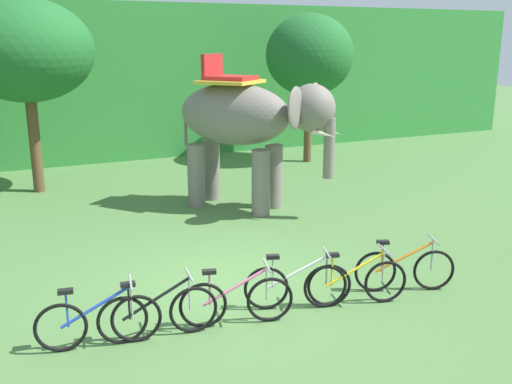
{
  "coord_description": "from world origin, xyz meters",
  "views": [
    {
      "loc": [
        -3.39,
        -8.61,
        4.11
      ],
      "look_at": [
        1.04,
        1.0,
        1.3
      ],
      "focal_mm": 40.34,
      "sensor_mm": 36.0,
      "label": 1
    }
  ],
  "objects_px": {
    "bike_yellow": "(355,282)",
    "tree_far_right": "(310,55)",
    "bike_blue": "(99,321)",
    "bike_white": "(298,285)",
    "tree_center_left": "(26,51)",
    "bike_orange": "(405,269)",
    "elephant": "(247,121)",
    "bike_pink": "(237,301)",
    "bike_black": "(158,313)"
  },
  "relations": [
    {
      "from": "tree_center_left",
      "to": "tree_far_right",
      "type": "xyz_separation_m",
      "value": [
        8.85,
        0.43,
        -0.22
      ]
    },
    {
      "from": "tree_far_right",
      "to": "bike_blue",
      "type": "relative_size",
      "value": 2.93
    },
    {
      "from": "elephant",
      "to": "bike_white",
      "type": "xyz_separation_m",
      "value": [
        -1.54,
        -5.43,
        -1.82
      ]
    },
    {
      "from": "tree_far_right",
      "to": "bike_yellow",
      "type": "height_order",
      "value": "tree_far_right"
    },
    {
      "from": "bike_pink",
      "to": "bike_orange",
      "type": "distance_m",
      "value": 3.03
    },
    {
      "from": "tree_center_left",
      "to": "tree_far_right",
      "type": "relative_size",
      "value": 1.05
    },
    {
      "from": "tree_center_left",
      "to": "bike_yellow",
      "type": "relative_size",
      "value": 3.11
    },
    {
      "from": "tree_far_right",
      "to": "bike_pink",
      "type": "distance_m",
      "value": 12.49
    },
    {
      "from": "bike_pink",
      "to": "bike_orange",
      "type": "height_order",
      "value": "same"
    },
    {
      "from": "bike_black",
      "to": "bike_white",
      "type": "relative_size",
      "value": 1.04
    },
    {
      "from": "elephant",
      "to": "bike_blue",
      "type": "distance_m",
      "value": 7.27
    },
    {
      "from": "bike_black",
      "to": "tree_far_right",
      "type": "bearing_deg",
      "value": 50.8
    },
    {
      "from": "elephant",
      "to": "bike_white",
      "type": "bearing_deg",
      "value": -105.8
    },
    {
      "from": "elephant",
      "to": "bike_yellow",
      "type": "relative_size",
      "value": 2.3
    },
    {
      "from": "tree_far_right",
      "to": "elephant",
      "type": "xyz_separation_m",
      "value": [
        -4.23,
        -4.38,
        -1.4
      ]
    },
    {
      "from": "tree_center_left",
      "to": "bike_black",
      "type": "relative_size",
      "value": 3.05
    },
    {
      "from": "bike_white",
      "to": "bike_yellow",
      "type": "distance_m",
      "value": 0.93
    },
    {
      "from": "tree_far_right",
      "to": "bike_black",
      "type": "height_order",
      "value": "tree_far_right"
    },
    {
      "from": "tree_center_left",
      "to": "tree_far_right",
      "type": "bearing_deg",
      "value": 2.76
    },
    {
      "from": "bike_black",
      "to": "bike_yellow",
      "type": "distance_m",
      "value": 3.14
    },
    {
      "from": "bike_white",
      "to": "bike_black",
      "type": "bearing_deg",
      "value": -179.66
    },
    {
      "from": "tree_far_right",
      "to": "bike_orange",
      "type": "distance_m",
      "value": 11.18
    },
    {
      "from": "tree_far_right",
      "to": "bike_pink",
      "type": "bearing_deg",
      "value": -124.65
    },
    {
      "from": "tree_center_left",
      "to": "bike_pink",
      "type": "distance_m",
      "value": 10.29
    },
    {
      "from": "bike_yellow",
      "to": "tree_far_right",
      "type": "bearing_deg",
      "value": 64.19
    },
    {
      "from": "tree_far_right",
      "to": "bike_white",
      "type": "bearing_deg",
      "value": -120.46
    },
    {
      "from": "bike_pink",
      "to": "bike_yellow",
      "type": "height_order",
      "value": "same"
    },
    {
      "from": "tree_center_left",
      "to": "bike_orange",
      "type": "height_order",
      "value": "tree_center_left"
    },
    {
      "from": "tree_center_left",
      "to": "bike_pink",
      "type": "relative_size",
      "value": 3.1
    },
    {
      "from": "tree_center_left",
      "to": "bike_white",
      "type": "distance_m",
      "value": 10.46
    },
    {
      "from": "bike_white",
      "to": "bike_orange",
      "type": "height_order",
      "value": "same"
    },
    {
      "from": "tree_center_left",
      "to": "bike_yellow",
      "type": "bearing_deg",
      "value": -67.76
    },
    {
      "from": "elephant",
      "to": "bike_pink",
      "type": "relative_size",
      "value": 2.3
    },
    {
      "from": "bike_black",
      "to": "bike_blue",
      "type": "bearing_deg",
      "value": 172.72
    },
    {
      "from": "tree_center_left",
      "to": "bike_black",
      "type": "height_order",
      "value": "tree_center_left"
    },
    {
      "from": "bike_blue",
      "to": "bike_orange",
      "type": "height_order",
      "value": "same"
    },
    {
      "from": "elephant",
      "to": "bike_black",
      "type": "bearing_deg",
      "value": -124.77
    },
    {
      "from": "tree_far_right",
      "to": "bike_black",
      "type": "xyz_separation_m",
      "value": [
        -8.01,
        -9.83,
        -3.22
      ]
    },
    {
      "from": "elephant",
      "to": "bike_pink",
      "type": "xyz_separation_m",
      "value": [
        -2.62,
        -5.54,
        -1.82
      ]
    },
    {
      "from": "tree_center_left",
      "to": "tree_far_right",
      "type": "height_order",
      "value": "tree_center_left"
    },
    {
      "from": "bike_blue",
      "to": "bike_white",
      "type": "relative_size",
      "value": 1.04
    },
    {
      "from": "bike_blue",
      "to": "bike_yellow",
      "type": "height_order",
      "value": "same"
    },
    {
      "from": "tree_center_left",
      "to": "bike_pink",
      "type": "bearing_deg",
      "value": -78.19
    },
    {
      "from": "bike_yellow",
      "to": "bike_orange",
      "type": "xyz_separation_m",
      "value": [
        1.06,
        0.11,
        0.0
      ]
    },
    {
      "from": "bike_white",
      "to": "bike_orange",
      "type": "bearing_deg",
      "value": -5.48
    },
    {
      "from": "elephant",
      "to": "bike_orange",
      "type": "height_order",
      "value": "elephant"
    },
    {
      "from": "tree_far_right",
      "to": "bike_pink",
      "type": "height_order",
      "value": "tree_far_right"
    },
    {
      "from": "bike_blue",
      "to": "bike_white",
      "type": "bearing_deg",
      "value": -1.69
    },
    {
      "from": "bike_blue",
      "to": "bike_orange",
      "type": "bearing_deg",
      "value": -3.16
    },
    {
      "from": "bike_pink",
      "to": "bike_white",
      "type": "height_order",
      "value": "same"
    }
  ]
}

